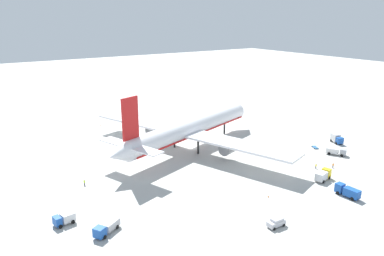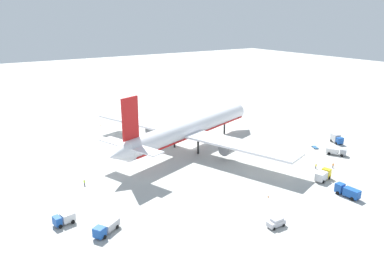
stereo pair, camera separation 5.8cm
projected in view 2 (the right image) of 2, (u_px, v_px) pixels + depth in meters
ground_plane at (191, 148)px, 132.79m from camera, size 600.00×600.00×0.00m
airliner at (189, 129)px, 129.72m from camera, size 70.06×79.21×23.00m
service_truck_0 at (347, 191)px, 97.01m from camera, size 2.58×6.47×2.78m
service_truck_1 at (64, 218)px, 84.27m from camera, size 4.86×3.22×2.36m
service_truck_2 at (106, 227)px, 80.79m from camera, size 6.96×5.37×2.52m
service_truck_3 at (336, 151)px, 126.12m from camera, size 4.99×6.63×2.35m
service_truck_4 at (323, 175)px, 106.64m from camera, size 6.23×3.51×2.81m
service_truck_5 at (337, 138)px, 137.76m from camera, size 3.89×5.62×3.21m
service_van at (276, 222)px, 83.37m from camera, size 4.35×2.13×1.97m
baggage_cart_0 at (315, 147)px, 132.85m from camera, size 2.55×3.48×0.40m
ground_worker_0 at (84, 182)px, 103.61m from camera, size 0.55×0.55×1.63m
ground_worker_1 at (333, 165)px, 115.25m from camera, size 0.51×0.51×1.66m
ground_worker_2 at (316, 166)px, 114.79m from camera, size 0.54×0.54×1.61m
traffic_cone_0 at (268, 196)px, 96.95m from camera, size 0.36×0.36×0.55m
traffic_cone_1 at (100, 125)px, 159.82m from camera, size 0.36×0.36×0.55m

